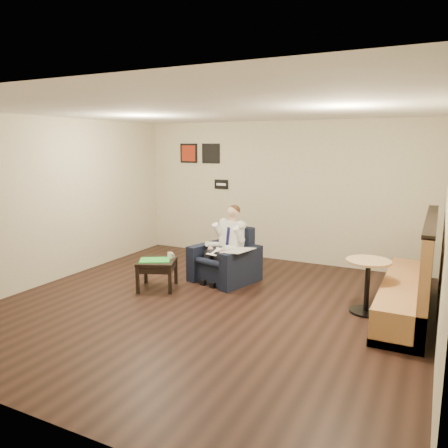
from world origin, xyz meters
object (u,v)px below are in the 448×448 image
at_px(cafe_table, 367,286).
at_px(armchair, 225,255).
at_px(coffee_mug, 170,255).
at_px(smartphone, 162,257).
at_px(banquette, 408,266).
at_px(side_table, 157,274).
at_px(seated_man, 220,247).
at_px(green_folder, 155,260).

bearing_deg(cafe_table, armchair, 170.11).
xyz_separation_m(coffee_mug, smartphone, (-0.14, -0.01, -0.05)).
height_order(smartphone, banquette, banquette).
bearing_deg(side_table, armchair, 46.72).
height_order(armchair, banquette, banquette).
bearing_deg(banquette, seated_man, 178.49).
bearing_deg(smartphone, side_table, -97.35).
relative_size(side_table, banquette, 0.22).
relative_size(armchair, banquette, 0.36).
distance_m(seated_man, green_folder, 1.12).
distance_m(armchair, side_table, 1.20).
bearing_deg(green_folder, seated_man, 44.16).
relative_size(armchair, side_table, 1.61).
bearing_deg(banquette, armchair, 176.23).
relative_size(side_table, smartphone, 3.93).
bearing_deg(side_table, coffee_mug, 55.94).
bearing_deg(cafe_table, smartphone, -175.52).
bearing_deg(cafe_table, coffee_mug, -175.55).
bearing_deg(cafe_table, green_folder, -171.90).
height_order(coffee_mug, cafe_table, cafe_table).
height_order(armchair, side_table, armchair).
xyz_separation_m(seated_man, side_table, (-0.78, -0.74, -0.39)).
bearing_deg(seated_man, cafe_table, 8.11).
relative_size(armchair, smartphone, 6.33).
bearing_deg(banquette, smartphone, -172.60).
bearing_deg(armchair, coffee_mug, -120.23).
xyz_separation_m(side_table, smartphone, (-0.02, 0.18, 0.24)).
relative_size(seated_man, green_folder, 2.61).
bearing_deg(cafe_table, seated_man, 172.84).
relative_size(seated_man, coffee_mug, 12.38).
bearing_deg(side_table, banquette, 10.09).
xyz_separation_m(armchair, side_table, (-0.81, -0.86, -0.22)).
distance_m(green_folder, cafe_table, 3.30).
distance_m(side_table, smartphone, 0.30).
xyz_separation_m(coffee_mug, banquette, (3.61, 0.47, 0.15)).
relative_size(smartphone, banquette, 0.06).
distance_m(green_folder, coffee_mug, 0.27).
bearing_deg(smartphone, green_folder, -103.96).
distance_m(green_folder, banquette, 3.83).
height_order(coffee_mug, banquette, banquette).
distance_m(coffee_mug, cafe_table, 3.13).
xyz_separation_m(smartphone, cafe_table, (3.26, 0.26, -0.10)).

